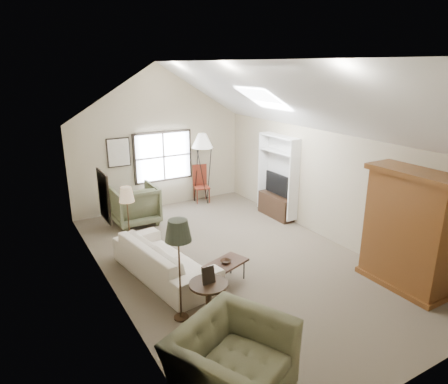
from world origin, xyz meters
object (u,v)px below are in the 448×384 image
sofa (165,259)px  side_chair (201,184)px  armchair_near (232,363)px  armoire (408,230)px  side_table (209,300)px  coffee_table (226,273)px  armchair_far (135,205)px

sofa → side_chair: 4.45m
armchair_near → side_chair: bearing=40.4°
armoire → side_chair: size_ratio=2.00×
armoire → side_table: bearing=165.4°
armoire → armchair_near: (-4.06, -0.60, -0.65)m
armoire → sofa: armoire is taller
sofa → side_chair: size_ratio=2.27×
coffee_table → side_table: bearing=-134.9°
side_table → side_chair: bearing=63.9°
armchair_near → side_table: (0.49, 1.53, -0.14)m
armchair_near → side_chair: size_ratio=1.27×
coffee_table → side_chair: size_ratio=0.76×
side_chair → sofa: bearing=-114.5°
armchair_near → coffee_table: 2.64m
coffee_table → side_table: (-0.78, -0.78, 0.10)m
armoire → sofa: bearing=145.4°
armchair_near → sofa: bearing=57.6°
armoire → sofa: (-3.66, 2.53, -0.73)m
armoire → side_chair: 6.21m
armoire → armchair_far: size_ratio=1.99×
armchair_near → side_chair: side_chair is taller
armoire → armchair_near: armoire is taller
sofa → side_chair: side_chair is taller
sofa → side_table: (0.10, -1.60, -0.05)m
armchair_near → armchair_far: 6.10m
coffee_table → side_table: size_ratio=1.33×
side_table → side_chair: side_chair is taller
armoire → side_table: armoire is taller
armchair_far → coffee_table: armchair_far is taller
coffee_table → sofa: bearing=136.9°
armchair_near → armchair_far: bearing=57.4°
armoire → armchair_far: bearing=121.0°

